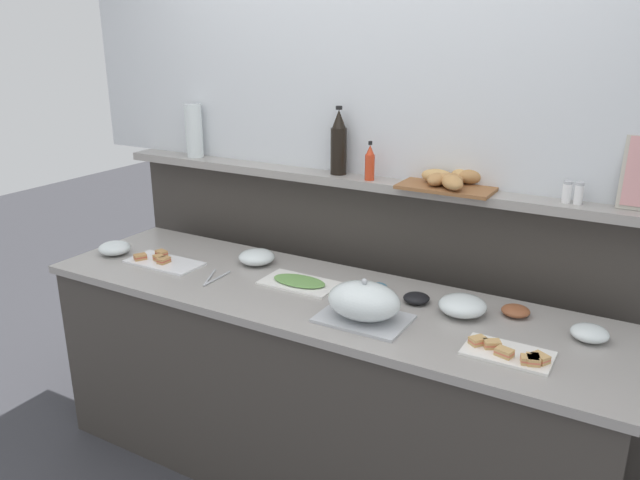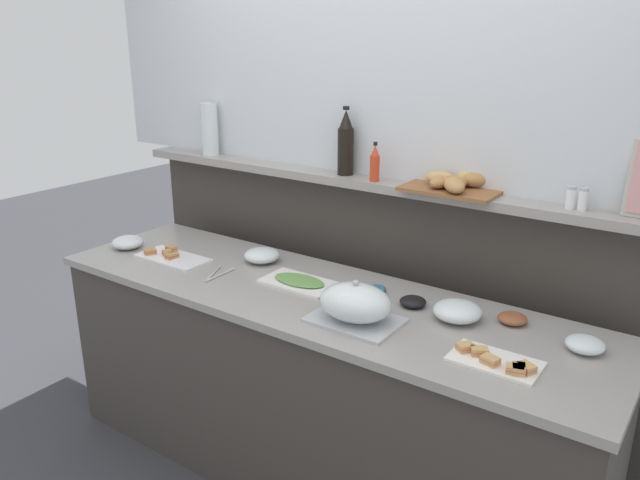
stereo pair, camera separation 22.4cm
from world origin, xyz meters
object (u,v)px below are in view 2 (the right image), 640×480
(glass_bowl_medium, at_px, (128,243))
(serving_cloche, at_px, (355,304))
(glass_bowl_extra, at_px, (585,345))
(wine_bottle_dark, at_px, (346,144))
(bread_basket, at_px, (454,183))
(condiment_bowl_dark, at_px, (413,302))
(pepper_shaker, at_px, (583,199))
(cold_cuts_platter, at_px, (299,282))
(glass_bowl_small, at_px, (457,312))
(sandwich_platter_front, at_px, (496,361))
(sandwich_platter_rear, at_px, (171,256))
(glass_bowl_large, at_px, (262,256))
(water_carafe, at_px, (210,129))
(condiment_bowl_cream, at_px, (512,318))
(condiment_bowl_red, at_px, (377,289))
(serving_tongs, at_px, (216,275))
(hot_sauce_bottle, at_px, (375,164))
(salt_shaker, at_px, (571,198))

(glass_bowl_medium, bearing_deg, serving_cloche, -2.20)
(glass_bowl_medium, xyz_separation_m, glass_bowl_extra, (2.16, 0.20, -0.00))
(wine_bottle_dark, bearing_deg, bread_basket, -0.65)
(condiment_bowl_dark, relative_size, pepper_shaker, 1.23)
(cold_cuts_platter, xyz_separation_m, condiment_bowl_dark, (0.51, 0.08, 0.01))
(glass_bowl_small, height_order, pepper_shaker, pepper_shaker)
(sandwich_platter_front, bearing_deg, cold_cuts_platter, 169.21)
(sandwich_platter_rear, distance_m, glass_bowl_large, 0.45)
(glass_bowl_extra, relative_size, water_carafe, 0.48)
(serving_cloche, height_order, bread_basket, bread_basket)
(condiment_bowl_dark, distance_m, condiment_bowl_cream, 0.39)
(condiment_bowl_red, bearing_deg, glass_bowl_medium, -169.74)
(sandwich_platter_rear, xyz_separation_m, bread_basket, (1.22, 0.51, 0.43))
(glass_bowl_large, relative_size, wine_bottle_dark, 0.54)
(glass_bowl_large, height_order, glass_bowl_small, glass_bowl_small)
(serving_cloche, relative_size, condiment_bowl_cream, 3.11)
(cold_cuts_platter, distance_m, serving_tongs, 0.39)
(hot_sauce_bottle, bearing_deg, bread_basket, 5.03)
(condiment_bowl_cream, bearing_deg, cold_cuts_platter, -170.24)
(serving_cloche, bearing_deg, condiment_bowl_cream, 33.91)
(glass_bowl_medium, xyz_separation_m, condiment_bowl_dark, (1.51, 0.20, -0.01))
(cold_cuts_platter, height_order, serving_cloche, serving_cloche)
(sandwich_platter_front, xyz_separation_m, serving_cloche, (-0.55, 0.00, 0.06))
(glass_bowl_small, distance_m, wine_bottle_dark, 0.97)
(glass_bowl_large, bearing_deg, serving_cloche, -22.51)
(cold_cuts_platter, distance_m, glass_bowl_large, 0.33)
(glass_bowl_large, height_order, salt_shaker, salt_shaker)
(serving_cloche, xyz_separation_m, serving_tongs, (-0.76, 0.04, -0.07))
(bread_basket, bearing_deg, pepper_shaker, -0.30)
(cold_cuts_platter, bearing_deg, bread_basket, 38.41)
(salt_shaker, bearing_deg, hot_sauce_bottle, -177.98)
(condiment_bowl_dark, distance_m, serving_tongs, 0.90)
(serving_cloche, height_order, wine_bottle_dark, wine_bottle_dark)
(glass_bowl_medium, xyz_separation_m, hot_sauce_bottle, (1.14, 0.50, 0.45))
(glass_bowl_large, bearing_deg, glass_bowl_extra, -1.33)
(sandwich_platter_rear, height_order, serving_tongs, sandwich_platter_rear)
(glass_bowl_small, height_order, serving_tongs, glass_bowl_small)
(serving_cloche, distance_m, bread_basket, 0.70)
(glass_bowl_extra, bearing_deg, glass_bowl_medium, -174.59)
(condiment_bowl_dark, bearing_deg, sandwich_platter_front, -30.37)
(wine_bottle_dark, bearing_deg, glass_bowl_extra, -15.50)
(cold_cuts_platter, height_order, glass_bowl_extra, glass_bowl_extra)
(condiment_bowl_cream, bearing_deg, glass_bowl_extra, -14.75)
(cold_cuts_platter, distance_m, pepper_shaker, 1.19)
(sandwich_platter_rear, height_order, bread_basket, bread_basket)
(pepper_shaker, height_order, water_carafe, water_carafe)
(cold_cuts_platter, height_order, glass_bowl_large, glass_bowl_large)
(glass_bowl_large, distance_m, salt_shaker, 1.39)
(serving_cloche, relative_size, glass_bowl_extra, 2.57)
(sandwich_platter_rear, xyz_separation_m, water_carafe, (-0.20, 0.51, 0.54))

